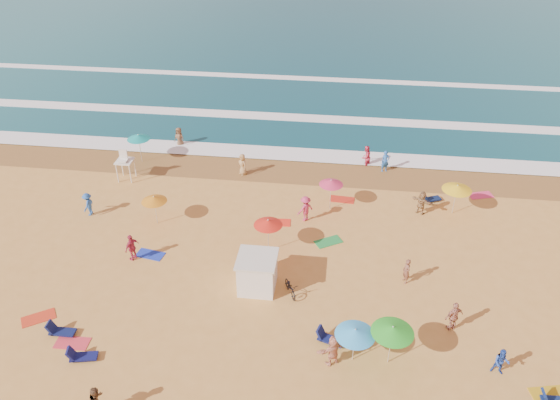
# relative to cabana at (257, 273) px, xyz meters

# --- Properties ---
(ground) EXTENTS (220.00, 220.00, 0.00)m
(ground) POSITION_rel_cabana_xyz_m (1.29, 0.84, -1.00)
(ground) COLOR gold
(ground) RESTS_ON ground
(wet_sand) EXTENTS (220.00, 220.00, 0.00)m
(wet_sand) POSITION_rel_cabana_xyz_m (1.29, 13.34, -0.99)
(wet_sand) COLOR olive
(wet_sand) RESTS_ON ground
(surf_foam) EXTENTS (200.00, 18.70, 0.05)m
(surf_foam) POSITION_rel_cabana_xyz_m (1.29, 22.16, -0.90)
(surf_foam) COLOR white
(surf_foam) RESTS_ON ground
(cabana) EXTENTS (2.00, 2.00, 2.00)m
(cabana) POSITION_rel_cabana_xyz_m (0.00, 0.00, 0.00)
(cabana) COLOR white
(cabana) RESTS_ON ground
(cabana_roof) EXTENTS (2.20, 2.20, 0.12)m
(cabana_roof) POSITION_rel_cabana_xyz_m (0.00, 0.00, 1.06)
(cabana_roof) COLOR silver
(cabana_roof) RESTS_ON cabana
(bicycle) EXTENTS (1.22, 1.75, 0.87)m
(bicycle) POSITION_rel_cabana_xyz_m (1.90, -0.30, -0.56)
(bicycle) COLOR black
(bicycle) RESTS_ON ground
(lifeguard_stand) EXTENTS (1.20, 1.20, 2.10)m
(lifeguard_stand) POSITION_rel_cabana_xyz_m (-11.55, 10.60, 0.05)
(lifeguard_stand) COLOR white
(lifeguard_stand) RESTS_ON ground
(beach_umbrellas) EXTENTS (53.19, 29.74, 0.81)m
(beach_umbrellas) POSITION_rel_cabana_xyz_m (2.39, 1.09, 1.13)
(beach_umbrellas) COLOR #1A8CDD
(beach_umbrellas) RESTS_ON ground
(loungers) EXTENTS (50.21, 19.54, 0.34)m
(loungers) POSITION_rel_cabana_xyz_m (3.27, -2.08, -0.83)
(loungers) COLOR #0D1345
(loungers) RESTS_ON ground
(towels) EXTENTS (32.99, 25.22, 0.03)m
(towels) POSITION_rel_cabana_xyz_m (1.28, -0.42, -0.98)
(towels) COLOR red
(towels) RESTS_ON ground
(beachgoers) EXTENTS (39.15, 27.43, 2.08)m
(beachgoers) POSITION_rel_cabana_xyz_m (4.04, 6.16, -0.19)
(beachgoers) COLOR brown
(beachgoers) RESTS_ON ground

